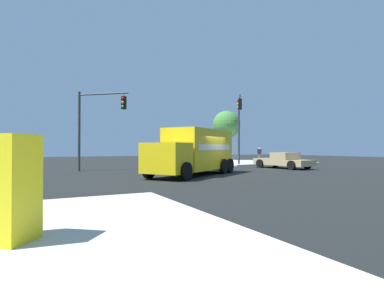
{
  "coord_description": "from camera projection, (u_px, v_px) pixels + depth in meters",
  "views": [
    {
      "loc": [
        10.65,
        17.46,
        1.75
      ],
      "look_at": [
        1.55,
        -0.08,
        2.02
      ],
      "focal_mm": 28.78,
      "sensor_mm": 36.0,
      "label": 1
    }
  ],
  "objects": [
    {
      "name": "traffic_light_primary",
      "position": [
        94.0,
        119.0,
        23.26
      ],
      "size": [
        3.21,
        2.82,
        6.09
      ],
      "color": "#38383D",
      "rests_on": "ground"
    },
    {
      "name": "pickup_tan",
      "position": [
        283.0,
        160.0,
        26.5
      ],
      "size": [
        2.67,
        5.37,
        1.38
      ],
      "color": "tan",
      "rests_on": "ground"
    },
    {
      "name": "shade_tree_near",
      "position": [
        226.0,
        125.0,
        42.18
      ],
      "size": [
        3.78,
        3.78,
        6.74
      ],
      "color": "brown",
      "rests_on": "sidewalk_corner_near"
    },
    {
      "name": "vending_machine_red",
      "position": [
        6.0,
        188.0,
        5.31
      ],
      "size": [
        1.17,
        1.15,
        1.85
      ],
      "color": "yellow",
      "rests_on": "sidewalk_corner_far"
    },
    {
      "name": "pedestrian_near_corner",
      "position": [
        259.0,
        153.0,
        40.23
      ],
      "size": [
        0.42,
        0.39,
        1.69
      ],
      "color": "#4C4C51",
      "rests_on": "sidewalk_corner_near"
    },
    {
      "name": "delivery_truck",
      "position": [
        194.0,
        151.0,
        19.97
      ],
      "size": [
        7.83,
        6.39,
        2.98
      ],
      "color": "yellow",
      "rests_on": "ground"
    },
    {
      "name": "sidewalk_corner_near",
      "position": [
        248.0,
        162.0,
        37.39
      ],
      "size": [
        11.64,
        11.64,
        0.14
      ],
      "primitive_type": "cube",
      "color": "beige",
      "rests_on": "ground"
    },
    {
      "name": "ground_plane",
      "position": [
        213.0,
        175.0,
        20.38
      ],
      "size": [
        100.0,
        100.0,
        0.0
      ],
      "primitive_type": "plane",
      "color": "black"
    },
    {
      "name": "traffic_light_secondary",
      "position": [
        239.0,
        121.0,
        29.47
      ],
      "size": [
        2.81,
        4.0,
        6.4
      ],
      "color": "#38383D",
      "rests_on": "sidewalk_corner_near"
    },
    {
      "name": "picket_fence_run",
      "position": [
        223.0,
        156.0,
        42.35
      ],
      "size": [
        4.96,
        0.05,
        0.95
      ],
      "color": "silver",
      "rests_on": "sidewalk_corner_near"
    }
  ]
}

